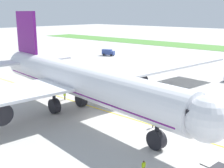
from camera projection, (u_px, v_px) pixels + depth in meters
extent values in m
plane|color=#ADAAA5|center=(98.00, 118.00, 50.60)|extent=(600.00, 600.00, 0.00)
cube|color=yellow|center=(112.00, 113.00, 53.24)|extent=(280.00, 0.36, 0.01)
cylinder|color=white|center=(79.00, 80.00, 50.78)|extent=(47.85, 11.27, 5.71)
cube|color=#661472|center=(79.00, 86.00, 51.02)|extent=(45.91, 10.60, 0.69)
sphere|color=white|center=(208.00, 119.00, 32.30)|extent=(5.42, 5.42, 5.42)
cone|color=white|center=(17.00, 60.00, 69.87)|extent=(6.81, 5.56, 4.85)
cube|color=#661472|center=(26.00, 32.00, 63.53)|extent=(8.56, 1.58, 9.13)
cube|color=white|center=(49.00, 58.00, 69.47)|extent=(6.27, 9.69, 0.40)
cube|color=white|center=(2.00, 64.00, 62.17)|extent=(6.27, 9.69, 0.40)
cube|color=white|center=(157.00, 66.00, 68.18)|extent=(15.42, 43.69, 0.46)
cylinder|color=#B7BABF|center=(133.00, 80.00, 61.40)|extent=(5.76, 3.76, 3.14)
cylinder|color=black|center=(142.00, 83.00, 59.43)|extent=(0.86, 3.33, 3.30)
cylinder|color=black|center=(2.00, 115.00, 40.74)|extent=(0.86, 3.33, 3.30)
cylinder|color=black|center=(157.00, 132.00, 38.57)|extent=(0.60, 0.60, 2.21)
cylinder|color=black|center=(156.00, 140.00, 38.84)|extent=(2.84, 1.53, 2.71)
cylinder|color=black|center=(81.00, 94.00, 56.43)|extent=(0.60, 0.60, 2.21)
cylinder|color=black|center=(81.00, 100.00, 56.69)|extent=(2.84, 1.53, 2.71)
cylinder|color=black|center=(54.00, 100.00, 52.59)|extent=(0.60, 0.60, 2.21)
cylinder|color=black|center=(55.00, 106.00, 52.86)|extent=(2.84, 1.53, 2.71)
cube|color=black|center=(202.00, 111.00, 32.75)|extent=(2.49, 4.49, 1.03)
sphere|color=black|center=(44.00, 63.00, 65.61)|extent=(0.40, 0.40, 0.40)
sphere|color=black|center=(50.00, 64.00, 63.41)|extent=(0.40, 0.40, 0.40)
sphere|color=black|center=(57.00, 66.00, 61.22)|extent=(0.40, 0.40, 0.40)
sphere|color=black|center=(65.00, 68.00, 59.02)|extent=(0.40, 0.40, 0.40)
sphere|color=black|center=(73.00, 70.00, 56.83)|extent=(0.40, 0.40, 0.40)
sphere|color=black|center=(82.00, 73.00, 54.63)|extent=(0.40, 0.40, 0.40)
sphere|color=black|center=(91.00, 75.00, 52.44)|extent=(0.40, 0.40, 0.40)
sphere|color=black|center=(102.00, 78.00, 50.24)|extent=(0.40, 0.40, 0.40)
sphere|color=black|center=(113.00, 81.00, 48.05)|extent=(0.40, 0.40, 0.40)
sphere|color=black|center=(126.00, 84.00, 45.85)|extent=(0.40, 0.40, 0.40)
sphere|color=black|center=(139.00, 88.00, 43.66)|extent=(0.40, 0.40, 0.40)
sphere|color=black|center=(154.00, 92.00, 41.46)|extent=(0.40, 0.40, 0.40)
sphere|color=black|center=(171.00, 96.00, 39.27)|extent=(0.40, 0.40, 0.40)
cylinder|color=black|center=(206.00, 167.00, 33.46)|extent=(1.80, 0.33, 0.12)
cylinder|color=black|center=(153.00, 125.00, 46.20)|extent=(0.13, 0.13, 0.88)
cylinder|color=#BFE519|center=(153.00, 121.00, 45.89)|extent=(0.10, 0.10, 0.56)
cylinder|color=black|center=(153.00, 125.00, 46.39)|extent=(0.13, 0.13, 0.88)
cylinder|color=#BFE519|center=(153.00, 120.00, 46.35)|extent=(0.10, 0.10, 0.56)
cube|color=#BFE519|center=(153.00, 121.00, 46.11)|extent=(0.41, 0.52, 0.62)
sphere|color=brown|center=(153.00, 118.00, 46.01)|extent=(0.24, 0.24, 0.24)
cylinder|color=#BFE519|center=(145.00, 164.00, 33.13)|extent=(0.09, 0.09, 0.51)
cylinder|color=#BFE519|center=(142.00, 166.00, 32.82)|extent=(0.09, 0.09, 0.51)
cube|color=#BFE519|center=(144.00, 165.00, 32.97)|extent=(0.28, 0.45, 0.57)
sphere|color=brown|center=(144.00, 162.00, 32.87)|extent=(0.22, 0.22, 0.22)
cylinder|color=black|center=(65.00, 98.00, 61.06)|extent=(0.13, 0.13, 0.88)
cylinder|color=#BFE519|center=(66.00, 95.00, 60.82)|extent=(0.10, 0.10, 0.56)
cylinder|color=black|center=(64.00, 98.00, 61.15)|extent=(0.13, 0.13, 0.88)
cylinder|color=#BFE519|center=(64.00, 94.00, 61.04)|extent=(0.10, 0.10, 0.56)
cube|color=#BFE519|center=(65.00, 94.00, 60.92)|extent=(0.51, 0.36, 0.62)
sphere|color=brown|center=(65.00, 92.00, 60.81)|extent=(0.24, 0.24, 0.24)
cube|color=#33478C|center=(107.00, 52.00, 123.63)|extent=(4.47, 3.01, 2.21)
cube|color=#33478C|center=(112.00, 53.00, 122.55)|extent=(2.04, 2.29, 1.63)
cube|color=#263347|center=(114.00, 52.00, 122.15)|extent=(0.52, 1.66, 0.72)
cylinder|color=black|center=(113.00, 55.00, 123.63)|extent=(0.95, 0.52, 0.90)
cylinder|color=black|center=(111.00, 55.00, 121.88)|extent=(0.95, 0.52, 0.90)
cylinder|color=black|center=(106.00, 54.00, 125.22)|extent=(0.95, 0.52, 0.90)
cylinder|color=black|center=(104.00, 55.00, 123.47)|extent=(0.95, 0.52, 0.90)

